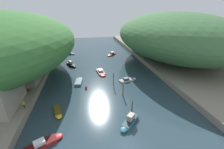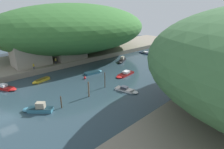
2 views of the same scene
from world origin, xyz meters
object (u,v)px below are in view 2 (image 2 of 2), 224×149
Objects in this scene: boat_mid_channel at (125,74)px; boat_small_dinghy at (40,81)px; person_by_boathouse at (56,60)px; boat_far_right_bank at (37,109)px; boat_white_cruiser at (122,60)px; boat_moored_right at (94,72)px; boat_yellow_tender at (127,90)px; boat_near_quay at (185,65)px; person_on_quay at (34,66)px; channel_buoy_near at (85,78)px; boat_navy_launch at (145,53)px; boat_far_upstream at (6,88)px; boathouse_shed at (69,50)px; waterfront_building at (30,50)px.

boat_mid_channel is 21.43m from boat_small_dinghy.
person_by_boathouse is (-7.21, 7.77, 2.15)m from boat_small_dinghy.
boat_far_right_bank is 35.03m from boat_white_cruiser.
boat_white_cruiser reaches higher than boat_moored_right.
boat_far_right_bank is at bearing -30.61° from boat_yellow_tender.
boat_small_dinghy is (-18.23, -38.40, -0.04)m from boat_near_quay.
boat_white_cruiser reaches higher than boat_yellow_tender.
boat_yellow_tender is 26.42m from person_on_quay.
person_on_quay reaches higher than channel_buoy_near.
boat_far_right_bank is at bearing -135.56° from person_by_boathouse.
person_on_quay reaches higher than boat_mid_channel.
boat_navy_launch reaches higher than boat_moored_right.
person_by_boathouse reaches higher than boat_far_upstream.
boat_white_cruiser is at bearing 109.35° from boat_moored_right.
boat_far_upstream is at bearing -68.39° from boathouse_shed.
boat_mid_channel is at bearing -151.95° from boat_navy_launch.
boat_yellow_tender is at bearing 12.18° from channel_buoy_near.
channel_buoy_near is at bearing -20.25° from boat_far_right_bank.
boat_far_upstream is at bearing 67.45° from boat_small_dinghy.
boat_near_quay is at bearing 68.59° from boat_moored_right.
boat_near_quay is 3.27× the size of person_on_quay.
channel_buoy_near is at bearing -96.18° from person_by_boathouse.
boat_small_dinghy is (9.35, -13.78, -4.12)m from boathouse_shed.
boat_navy_launch is 50.29m from boat_far_upstream.
boat_yellow_tender is 0.95× the size of boat_far_upstream.
boat_navy_launch is 34.57m from channel_buoy_near.
boat_yellow_tender is 22.88m from boat_white_cruiser.
boat_small_dinghy is 14.04m from boat_moored_right.
boat_near_quay is at bearing -117.15° from boat_mid_channel.
boat_near_quay is 1.05× the size of boat_moored_right.
person_by_boathouse is at bearing 38.70° from boat_white_cruiser.
boat_navy_launch is at bearing -109.83° from boat_white_cruiser.
waterfront_building is 2.22× the size of boat_far_right_bank.
boathouse_shed is 21.27m from boat_mid_channel.
boat_far_upstream reaches higher than boat_small_dinghy.
boat_far_right_bank reaches higher than boat_white_cruiser.
boat_near_quay is 0.96× the size of boat_far_upstream.
boat_mid_channel is 28.36m from boat_far_upstream.
boat_small_dinghy is 5.27× the size of channel_buoy_near.
boat_far_right_bank is 44.39m from boat_near_quay.
boat_mid_channel is at bearing -41.27° from boat_far_right_bank.
boat_white_cruiser is 1.23× the size of boat_small_dinghy.
boat_small_dinghy is at bearing 20.48° from boat_far_right_bank.
boathouse_shed is at bearing 3.04° from boat_far_right_bank.
person_on_quay is at bearing -120.92° from boat_moored_right.
boat_far_right_bank is 2.79× the size of person_on_quay.
person_on_quay is at bearing -80.45° from boat_yellow_tender.
boat_mid_channel is 1.39× the size of boat_small_dinghy.
boat_mid_channel is at bearing 12.74° from boathouse_shed.
boat_far_right_bank is 0.71× the size of boat_mid_channel.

